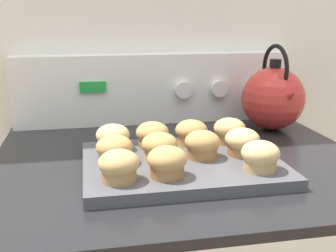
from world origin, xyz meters
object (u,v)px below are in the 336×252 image
muffin_r0_c0 (119,166)px  muffin_r0_c1 (167,162)px  muffin_pan (181,164)px  muffin_r2_c3 (229,131)px  muffin_r1_c3 (242,142)px  muffin_r1_c1 (160,147)px  muffin_r2_c0 (113,137)px  muffin_r2_c1 (152,135)px  tea_kettle (273,97)px  muffin_r1_c0 (114,150)px  muffin_r1_c2 (202,145)px  muffin_r0_c3 (260,156)px  muffin_r2_c2 (191,133)px

muffin_r0_c0 → muffin_r0_c1: size_ratio=1.00×
muffin_pan → muffin_r2_c3: (0.13, 0.09, 0.04)m
muffin_r1_c3 → muffin_r0_c1: bearing=-153.1°
muffin_r1_c1 → muffin_pan: bearing=-4.0°
muffin_r2_c0 → muffin_r2_c3: size_ratio=1.00×
muffin_pan → muffin_r0_c1: muffin_r0_c1 is taller
muffin_r0_c0 → muffin_r2_c0: 0.17m
muffin_r0_c0 → muffin_r0_c1: bearing=2.5°
muffin_r1_c1 → muffin_r2_c1: 0.08m
muffin_r2_c0 → tea_kettle: 0.46m
muffin_r2_c3 → muffin_pan: bearing=-145.7°
muffin_r1_c0 → muffin_r2_c3: (0.26, 0.09, 0.00)m
muffin_r1_c1 → muffin_r1_c2: (0.09, -0.00, 0.00)m
muffin_r1_c1 → muffin_r1_c3: 0.17m
muffin_pan → tea_kettle: tea_kettle is taller
muffin_r0_c1 → muffin_r1_c2: same height
muffin_r0_c1 → tea_kettle: (0.35, 0.33, 0.04)m
muffin_r2_c0 → muffin_r1_c0: bearing=-91.9°
muffin_r0_c3 → muffin_r1_c0: same height
muffin_r1_c1 → muffin_r2_c2: 0.12m
muffin_r1_c2 → muffin_r0_c3: bearing=-45.7°
muffin_r0_c3 → tea_kettle: tea_kettle is taller
muffin_r0_c0 → muffin_r1_c1: size_ratio=1.00×
muffin_r0_c1 → muffin_r1_c0: size_ratio=1.00×
muffin_r2_c2 → muffin_r1_c2: bearing=-89.6°
muffin_r0_c3 → muffin_r2_c2: size_ratio=1.00×
muffin_r2_c1 → tea_kettle: 0.38m
muffin_r0_c3 → muffin_r1_c3: 0.09m
muffin_r1_c2 → muffin_r2_c2: same height
muffin_r1_c3 → muffin_r2_c0: bearing=162.1°
muffin_r1_c0 → muffin_r2_c2: bearing=26.6°
muffin_r2_c2 → muffin_r0_c3: bearing=-63.8°
muffin_r0_c0 → muffin_r1_c2: bearing=27.5°
muffin_r2_c0 → muffin_r1_c1: bearing=-43.8°
muffin_r2_c2 → tea_kettle: 0.31m
muffin_r2_c2 → muffin_r2_c3: size_ratio=1.00×
muffin_r2_c0 → muffin_r2_c2: 0.17m
tea_kettle → muffin_r0_c3: bearing=-117.9°
muffin_r0_c0 → muffin_r0_c1: 0.08m
muffin_r1_c2 → muffin_r2_c1: size_ratio=1.00×
muffin_pan → muffin_r2_c1: (-0.04, 0.09, 0.04)m
muffin_r0_c3 → muffin_r1_c3: (-0.00, 0.09, 0.00)m
muffin_pan → tea_kettle: 0.40m
muffin_r2_c3 → tea_kettle: 0.24m
muffin_r0_c3 → muffin_r1_c2: bearing=134.3°
muffin_r0_c1 → muffin_r1_c2: 0.12m
muffin_r0_c1 → muffin_r2_c3: same height
muffin_r0_c1 → tea_kettle: tea_kettle is taller
muffin_r0_c3 → tea_kettle: size_ratio=0.31×
muffin_r0_c1 → muffin_r1_c2: (0.09, 0.09, 0.00)m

